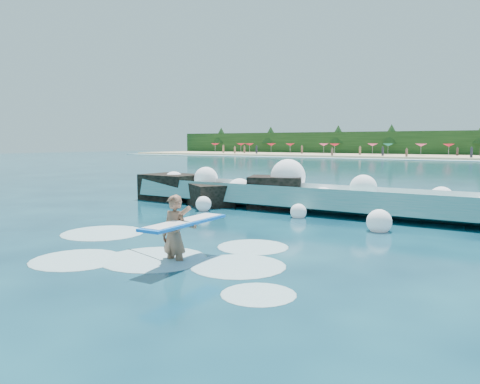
{
  "coord_description": "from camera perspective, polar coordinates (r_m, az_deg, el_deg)",
  "views": [
    {
      "loc": [
        9.95,
        -10.98,
        2.87
      ],
      "look_at": [
        1.5,
        2.0,
        1.2
      ],
      "focal_mm": 35.0,
      "sensor_mm": 36.0,
      "label": 1
    }
  ],
  "objects": [
    {
      "name": "wet_band",
      "position": [
        78.67,
        25.82,
        3.48
      ],
      "size": [
        140.0,
        5.0,
        0.08
      ],
      "primitive_type": "cube",
      "color": "silver",
      "rests_on": "ground"
    },
    {
      "name": "rock_cluster",
      "position": [
        21.95,
        -3.2,
        -0.04
      ],
      "size": [
        8.5,
        3.7,
        1.6
      ],
      "color": "black",
      "rests_on": "ground"
    },
    {
      "name": "ground",
      "position": [
        15.1,
        -8.98,
        -4.88
      ],
      "size": [
        200.0,
        200.0,
        0.0
      ],
      "primitive_type": "plane",
      "color": "#072539",
      "rests_on": "ground"
    },
    {
      "name": "beach",
      "position": [
        89.58,
        26.73,
        3.79
      ],
      "size": [
        140.0,
        20.0,
        0.4
      ],
      "primitive_type": "cube",
      "color": "tan",
      "rests_on": "ground"
    },
    {
      "name": "wave_spray",
      "position": [
        19.72,
        6.99,
        0.47
      ],
      "size": [
        15.47,
        4.55,
        2.21
      ],
      "color": "white",
      "rests_on": "ground"
    },
    {
      "name": "beach_umbrellas",
      "position": [
        91.19,
        26.92,
        5.1
      ],
      "size": [
        114.48,
        6.33,
        0.5
      ],
      "color": "red",
      "rests_on": "ground"
    },
    {
      "name": "surfer_with_board",
      "position": [
        11.26,
        -7.71,
        -4.92
      ],
      "size": [
        1.01,
        3.05,
        1.95
      ],
      "color": "brown",
      "rests_on": "ground"
    },
    {
      "name": "surf_foam",
      "position": [
        12.52,
        -10.48,
        -7.2
      ],
      "size": [
        9.21,
        5.65,
        0.13
      ],
      "color": "silver",
      "rests_on": "ground"
    },
    {
      "name": "breaking_wave",
      "position": [
        19.87,
        7.62,
        -0.79
      ],
      "size": [
        16.22,
        2.61,
        1.4
      ],
      "color": "teal",
      "rests_on": "ground"
    }
  ]
}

